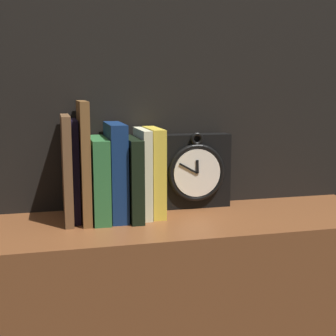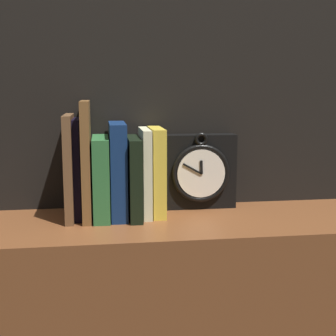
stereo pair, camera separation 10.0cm
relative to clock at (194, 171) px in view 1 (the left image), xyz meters
The scene contains 9 objects.
clock is the anchor object (origin of this frame).
book_slot0_brown 0.30m from the clock, behind, with size 0.02×0.15×0.23m.
book_slot1_black 0.29m from the clock, behind, with size 0.02×0.13×0.22m.
book_slot2_brown 0.27m from the clock, 169.80° to the right, with size 0.02×0.15×0.26m.
book_slot3_green 0.24m from the clock, 168.21° to the right, with size 0.04×0.15×0.18m.
book_slot4_navy 0.20m from the clock, 166.78° to the right, with size 0.04×0.15×0.21m.
book_slot5_black 0.17m from the clock, 162.13° to the right, with size 0.03×0.16×0.18m.
book_slot6_cream 0.14m from the clock, 163.26° to the right, with size 0.02×0.14×0.20m.
book_slot7_yellow 0.11m from the clock, 160.68° to the right, with size 0.03×0.13×0.20m.
Camera 1 is at (-0.24, -0.96, 1.06)m, focal length 50.00 mm.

